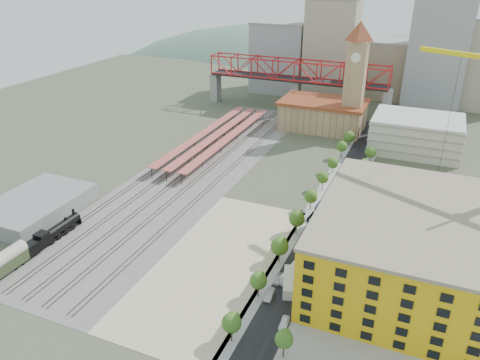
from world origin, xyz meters
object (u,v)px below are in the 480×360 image
at_px(clock_tower, 356,69).
at_px(site_trailer_d, 324,216).
at_px(site_trailer_b, 295,272).
at_px(site_trailer_a, 289,282).
at_px(car_0, 278,279).
at_px(construction_building, 415,247).
at_px(site_trailer_c, 315,232).
at_px(locomotive, 52,234).

bearing_deg(clock_tower, site_trailer_d, -84.25).
bearing_deg(site_trailer_b, site_trailer_d, 98.58).
height_order(site_trailer_a, car_0, site_trailer_a).
relative_size(site_trailer_b, site_trailer_d, 1.19).
relative_size(clock_tower, construction_building, 1.03).
relative_size(site_trailer_d, car_0, 1.87).
xyz_separation_m(clock_tower, site_trailer_c, (8.00, -89.77, -27.30)).
bearing_deg(site_trailer_d, car_0, -111.13).
bearing_deg(construction_building, clock_tower, 108.78).
height_order(site_trailer_b, site_trailer_d, site_trailer_b).
bearing_deg(site_trailer_b, clock_tower, 102.76).
xyz_separation_m(clock_tower, locomotive, (-58.00, -120.14, -26.51)).
relative_size(locomotive, car_0, 5.07).
distance_m(site_trailer_a, site_trailer_d, 34.41).
bearing_deg(site_trailer_c, site_trailer_d, 70.01).
distance_m(locomotive, car_0, 63.42).
bearing_deg(site_trailer_d, clock_tower, 79.74).
distance_m(site_trailer_c, site_trailer_d, 10.31).
distance_m(locomotive, site_trailer_b, 66.87).
xyz_separation_m(site_trailer_b, car_0, (-3.00, -3.54, -0.63)).
distance_m(locomotive, site_trailer_a, 66.30).
bearing_deg(site_trailer_a, locomotive, 169.56).
bearing_deg(site_trailer_b, car_0, -121.68).
xyz_separation_m(clock_tower, site_trailer_b, (8.00, -109.43, -27.28)).
distance_m(site_trailer_a, site_trailer_b, 4.45).
bearing_deg(site_trailer_b, site_trailer_c, 98.58).
height_order(site_trailer_b, site_trailer_c, site_trailer_b).
relative_size(construction_building, site_trailer_d, 5.84).
height_order(construction_building, site_trailer_c, construction_building).
xyz_separation_m(clock_tower, site_trailer_d, (8.00, -79.46, -27.51)).
bearing_deg(construction_building, car_0, -155.89).
height_order(clock_tower, site_trailer_b, clock_tower).
xyz_separation_m(site_trailer_c, car_0, (-3.00, -23.20, -0.61)).
relative_size(clock_tower, locomotive, 2.22).
bearing_deg(site_trailer_c, locomotive, -175.28).
relative_size(site_trailer_a, site_trailer_c, 1.00).
height_order(construction_building, site_trailer_b, construction_building).
xyz_separation_m(construction_building, site_trailer_a, (-26.00, -13.88, -8.01)).
bearing_deg(site_trailer_a, car_0, 147.36).
relative_size(site_trailer_a, site_trailer_b, 0.98).
bearing_deg(construction_building, site_trailer_a, -151.91).
xyz_separation_m(locomotive, site_trailer_b, (66.00, 10.72, -0.77)).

